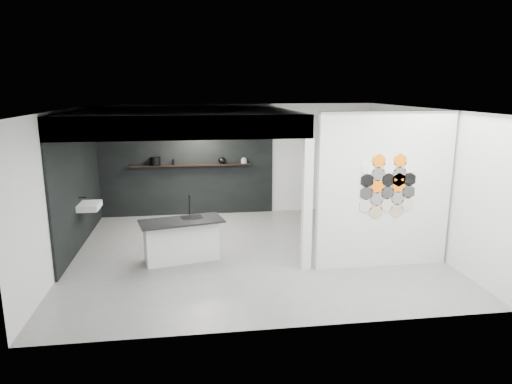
% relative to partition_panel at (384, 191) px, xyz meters
% --- Properties ---
extents(floor, '(7.00, 6.00, 0.01)m').
position_rel_partition_panel_xyz_m(floor, '(-2.23, 1.00, -1.40)').
color(floor, slate).
extents(partition_panel, '(2.45, 0.15, 2.80)m').
position_rel_partition_panel_xyz_m(partition_panel, '(0.00, 0.00, 0.00)').
color(partition_panel, silver).
rests_on(partition_panel, floor).
extents(bay_clad_back, '(4.40, 0.04, 2.35)m').
position_rel_partition_panel_xyz_m(bay_clad_back, '(-3.52, 3.97, -0.22)').
color(bay_clad_back, black).
rests_on(bay_clad_back, floor).
extents(bay_clad_left, '(0.04, 4.00, 2.35)m').
position_rel_partition_panel_xyz_m(bay_clad_left, '(-5.70, 2.00, -0.22)').
color(bay_clad_left, black).
rests_on(bay_clad_left, floor).
extents(bulkhead, '(4.40, 4.00, 0.40)m').
position_rel_partition_panel_xyz_m(bulkhead, '(-3.52, 2.00, 1.15)').
color(bulkhead, silver).
rests_on(bulkhead, corner_column).
extents(corner_column, '(0.16, 0.16, 2.35)m').
position_rel_partition_panel_xyz_m(corner_column, '(-1.41, 0.00, -0.22)').
color(corner_column, silver).
rests_on(corner_column, floor).
extents(fascia_beam, '(4.40, 0.16, 0.40)m').
position_rel_partition_panel_xyz_m(fascia_beam, '(-3.52, 0.08, 1.15)').
color(fascia_beam, silver).
rests_on(fascia_beam, corner_column).
extents(wall_basin, '(0.40, 0.60, 0.12)m').
position_rel_partition_panel_xyz_m(wall_basin, '(-5.46, 1.80, -0.55)').
color(wall_basin, silver).
rests_on(wall_basin, bay_clad_left).
extents(display_shelf, '(3.00, 0.15, 0.04)m').
position_rel_partition_panel_xyz_m(display_shelf, '(-3.43, 3.87, -0.10)').
color(display_shelf, black).
rests_on(display_shelf, bay_clad_back).
extents(kitchen_island, '(1.63, 0.99, 1.22)m').
position_rel_partition_panel_xyz_m(kitchen_island, '(-3.62, 0.74, -0.99)').
color(kitchen_island, silver).
rests_on(kitchen_island, floor).
extents(stockpot, '(0.25, 0.25, 0.20)m').
position_rel_partition_panel_xyz_m(stockpot, '(-4.28, 3.87, 0.02)').
color(stockpot, black).
rests_on(stockpot, display_shelf).
extents(kettle, '(0.25, 0.25, 0.16)m').
position_rel_partition_panel_xyz_m(kettle, '(-2.63, 3.87, 0.00)').
color(kettle, black).
rests_on(kettle, display_shelf).
extents(glass_bowl, '(0.18, 0.18, 0.11)m').
position_rel_partition_panel_xyz_m(glass_bowl, '(-2.08, 3.87, -0.03)').
color(glass_bowl, gray).
rests_on(glass_bowl, display_shelf).
extents(glass_vase, '(0.11, 0.11, 0.14)m').
position_rel_partition_panel_xyz_m(glass_vase, '(-2.08, 3.87, -0.01)').
color(glass_vase, gray).
rests_on(glass_vase, display_shelf).
extents(bottle_dark, '(0.07, 0.07, 0.14)m').
position_rel_partition_panel_xyz_m(bottle_dark, '(-3.84, 3.87, -0.01)').
color(bottle_dark, black).
rests_on(bottle_dark, display_shelf).
extents(utensil_cup, '(0.09, 0.09, 0.09)m').
position_rel_partition_panel_xyz_m(utensil_cup, '(-4.48, 3.87, -0.04)').
color(utensil_cup, black).
rests_on(utensil_cup, display_shelf).
extents(hex_tile_cluster, '(1.04, 0.02, 1.16)m').
position_rel_partition_panel_xyz_m(hex_tile_cluster, '(0.03, -0.09, 0.10)').
color(hex_tile_cluster, beige).
rests_on(hex_tile_cluster, partition_panel).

